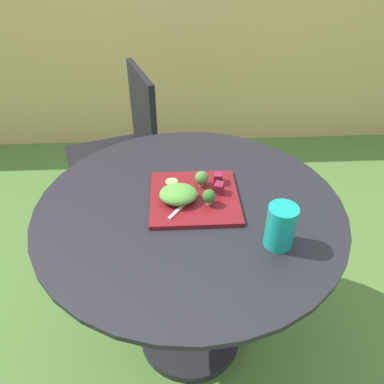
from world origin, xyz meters
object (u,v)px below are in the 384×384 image
(salad_plate, at_px, (194,198))
(fork, at_px, (185,203))
(drinking_glass, at_px, (280,228))
(patio_chair, at_px, (125,142))

(salad_plate, bearing_deg, fork, -129.46)
(drinking_glass, bearing_deg, patio_chair, 118.51)
(patio_chair, bearing_deg, fork, -70.60)
(salad_plate, distance_m, drinking_glass, 0.32)
(drinking_glass, distance_m, fork, 0.32)
(salad_plate, distance_m, fork, 0.05)
(salad_plate, bearing_deg, patio_chair, 112.15)
(patio_chair, bearing_deg, salad_plate, -67.85)
(patio_chair, distance_m, salad_plate, 0.89)
(patio_chair, relative_size, drinking_glass, 6.79)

